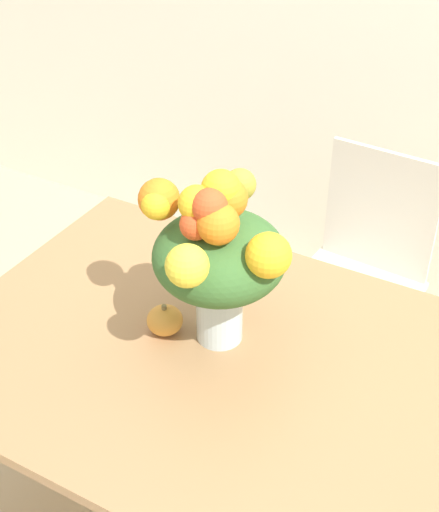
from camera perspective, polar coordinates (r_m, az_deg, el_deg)
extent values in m
cube|color=#9E754C|center=(1.79, 1.96, -8.99)|extent=(1.56, 1.00, 0.03)
cylinder|color=#9E754C|center=(2.61, -7.84, -3.48)|extent=(0.06, 0.06, 0.71)
cylinder|color=silver|center=(1.79, 0.00, -4.16)|extent=(0.12, 0.12, 0.19)
cylinder|color=silver|center=(1.83, 0.00, -5.50)|extent=(0.10, 0.10, 0.08)
cylinder|color=#38662D|center=(1.76, 0.68, -3.31)|extent=(0.01, 0.01, 0.25)
cylinder|color=#38662D|center=(1.78, 0.56, -2.76)|extent=(0.01, 0.01, 0.25)
cylinder|color=#38662D|center=(1.78, -0.32, -2.65)|extent=(0.01, 0.01, 0.25)
cylinder|color=#38662D|center=(1.76, -0.76, -3.14)|extent=(0.01, 0.01, 0.25)
cylinder|color=#38662D|center=(1.75, -0.15, -3.55)|extent=(0.01, 0.01, 0.25)
ellipsoid|color=#38662D|center=(1.69, 0.00, 0.00)|extent=(0.32, 0.32, 0.19)
sphere|color=#AD9E33|center=(1.78, 1.66, 5.74)|extent=(0.08, 0.08, 0.08)
sphere|color=orange|center=(1.56, -0.17, 2.55)|extent=(0.10, 0.10, 0.10)
sphere|color=#D64C23|center=(1.56, -0.80, 4.00)|extent=(0.08, 0.08, 0.08)
sphere|color=yellow|center=(1.57, 3.95, 0.05)|extent=(0.10, 0.10, 0.10)
sphere|color=yellow|center=(1.58, -1.84, 4.22)|extent=(0.08, 0.08, 0.08)
sphere|color=yellow|center=(1.49, -2.60, -0.79)|extent=(0.10, 0.10, 0.10)
sphere|color=yellow|center=(1.64, -5.06, 4.12)|extent=(0.07, 0.07, 0.07)
sphere|color=orange|center=(1.67, -4.86, 4.55)|extent=(0.10, 0.10, 0.10)
sphere|color=yellow|center=(1.60, 0.12, 5.35)|extent=(0.09, 0.09, 0.09)
sphere|color=orange|center=(1.61, 0.57, 4.63)|extent=(0.10, 0.10, 0.10)
sphere|color=#D64C23|center=(1.59, -1.95, 2.53)|extent=(0.07, 0.07, 0.07)
sphere|color=yellow|center=(1.61, 0.37, 5.46)|extent=(0.08, 0.08, 0.08)
ellipsoid|color=gold|center=(1.85, -4.40, -5.14)|extent=(0.09, 0.09, 0.08)
cylinder|color=brown|center=(1.82, -4.45, -4.18)|extent=(0.01, 0.01, 0.02)
cube|color=silver|center=(2.52, 10.36, -3.18)|extent=(0.45, 0.45, 0.02)
cylinder|color=silver|center=(2.59, 4.84, -7.75)|extent=(0.04, 0.04, 0.42)
cylinder|color=silver|center=(2.50, 11.78, -10.50)|extent=(0.04, 0.04, 0.42)
cylinder|color=silver|center=(2.82, 8.18, -3.74)|extent=(0.04, 0.04, 0.42)
cylinder|color=silver|center=(2.74, 14.58, -6.09)|extent=(0.04, 0.04, 0.42)
cube|color=silver|center=(2.54, 12.79, 3.49)|extent=(0.40, 0.05, 0.46)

